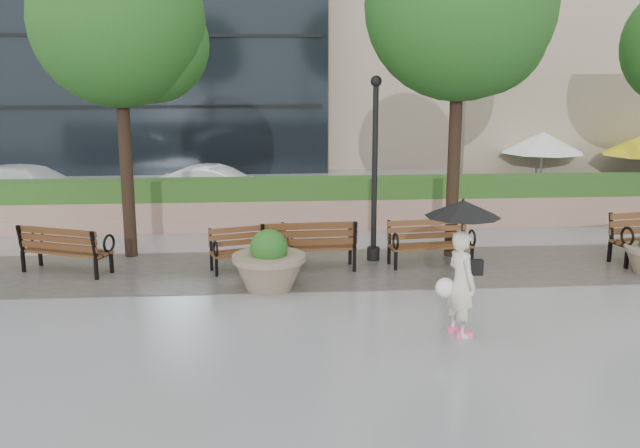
{
  "coord_description": "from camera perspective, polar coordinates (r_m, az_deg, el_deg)",
  "views": [
    {
      "loc": [
        -1.53,
        -11.51,
        4.18
      ],
      "look_at": [
        -0.45,
        2.47,
        1.1
      ],
      "focal_mm": 40.0,
      "sensor_mm": 36.0,
      "label": 1
    }
  ],
  "objects": [
    {
      "name": "cafe_wall",
      "position": [
        24.27,
        22.77,
        6.28
      ],
      "size": [
        10.0,
        0.6,
        4.0
      ],
      "primitive_type": "cube",
      "color": "tan",
      "rests_on": "ground"
    },
    {
      "name": "bench_3",
      "position": [
        15.55,
        8.81,
        -2.26
      ],
      "size": [
        1.86,
        0.91,
        0.96
      ],
      "rotation": [
        0.0,
        0.0,
        0.11
      ],
      "color": "#552F18",
      "rests_on": "ground"
    },
    {
      "name": "bench_2",
      "position": [
        15.01,
        -0.99,
        -2.51
      ],
      "size": [
        2.05,
        0.89,
        1.08
      ],
      "rotation": [
        0.0,
        0.0,
        3.19
      ],
      "color": "#552F18",
      "rests_on": "ground"
    },
    {
      "name": "asphalt_street",
      "position": [
        22.94,
        -0.53,
        1.89
      ],
      "size": [
        40.0,
        7.0,
        0.0
      ],
      "primitive_type": "cube",
      "color": "black",
      "rests_on": "ground"
    },
    {
      "name": "patio_umb_white",
      "position": [
        22.36,
        17.4,
        6.2
      ],
      "size": [
        2.5,
        2.5,
        2.3
      ],
      "color": "black",
      "rests_on": "ground"
    },
    {
      "name": "cobble_strip",
      "position": [
        15.17,
        1.54,
        -3.58
      ],
      "size": [
        28.0,
        3.2,
        0.01
      ],
      "primitive_type": "cube",
      "color": "#383330",
      "rests_on": "ground"
    },
    {
      "name": "tree_1",
      "position": [
        16.09,
        11.6,
        16.32
      ],
      "size": [
        4.08,
        4.08,
        7.53
      ],
      "color": "black",
      "rests_on": "ground"
    },
    {
      "name": "bench_0",
      "position": [
        15.69,
        -19.6,
        -2.66
      ],
      "size": [
        2.0,
        1.41,
        1.01
      ],
      "rotation": [
        0.0,
        0.0,
        2.75
      ],
      "color": "#552F18",
      "rests_on": "ground"
    },
    {
      "name": "cafe_hedge",
      "position": [
        22.31,
        23.83,
        1.7
      ],
      "size": [
        8.0,
        0.5,
        0.9
      ],
      "primitive_type": "cube",
      "color": "#284E1A",
      "rests_on": "ground"
    },
    {
      "name": "tree_0",
      "position": [
        16.27,
        -15.25,
        14.96
      ],
      "size": [
        3.73,
        3.68,
        7.01
      ],
      "color": "black",
      "rests_on": "ground"
    },
    {
      "name": "car_left",
      "position": [
        22.47,
        -22.1,
        2.56
      ],
      "size": [
        5.12,
        2.91,
        1.4
      ],
      "primitive_type": "imported",
      "rotation": [
        0.0,
        0.0,
        1.36
      ],
      "color": "silver",
      "rests_on": "ground"
    },
    {
      "name": "bench_1",
      "position": [
        15.08,
        -5.53,
        -2.7
      ],
      "size": [
        1.79,
        1.12,
        0.9
      ],
      "rotation": [
        0.0,
        0.0,
        0.29
      ],
      "color": "#552F18",
      "rests_on": "ground"
    },
    {
      "name": "hedge_wall",
      "position": [
        18.9,
        0.29,
        1.67
      ],
      "size": [
        24.0,
        0.8,
        1.35
      ],
      "color": "#A07767",
      "rests_on": "ground"
    },
    {
      "name": "planter_left",
      "position": [
        13.72,
        -4.1,
        -3.37
      ],
      "size": [
        1.41,
        1.41,
        1.18
      ],
      "color": "#7F6B56",
      "rests_on": "ground"
    },
    {
      "name": "car_right",
      "position": [
        22.25,
        -8.24,
        3.03
      ],
      "size": [
        3.92,
        2.08,
        1.23
      ],
      "primitive_type": "imported",
      "rotation": [
        0.0,
        0.0,
        1.35
      ],
      "color": "silver",
      "rests_on": "ground"
    },
    {
      "name": "lamppost",
      "position": [
        15.51,
        4.38,
        3.42
      ],
      "size": [
        0.28,
        0.28,
        4.02
      ],
      "color": "black",
      "rests_on": "ground"
    },
    {
      "name": "pedestrian",
      "position": [
        11.37,
        11.26,
        -2.39
      ],
      "size": [
        1.18,
        1.18,
        2.17
      ],
      "rotation": [
        0.0,
        0.0,
        1.88
      ],
      "color": "beige",
      "rests_on": "ground"
    },
    {
      "name": "ground",
      "position": [
        12.34,
        2.99,
        -7.43
      ],
      "size": [
        100.0,
        100.0,
        0.0
      ],
      "primitive_type": "plane",
      "color": "gray",
      "rests_on": "ground"
    }
  ]
}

